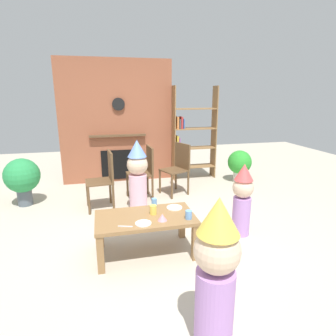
% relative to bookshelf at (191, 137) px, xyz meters
% --- Properties ---
extents(ground_plane, '(12.00, 12.00, 0.00)m').
position_rel_bookshelf_xyz_m(ground_plane, '(-1.11, -2.40, -0.88)').
color(ground_plane, '#BCB29E').
extents(brick_fireplace_feature, '(2.20, 0.28, 2.40)m').
position_rel_bookshelf_xyz_m(brick_fireplace_feature, '(-1.48, 0.20, 0.31)').
color(brick_fireplace_feature, '#935138').
rests_on(brick_fireplace_feature, ground_plane).
extents(bookshelf, '(0.90, 0.28, 1.90)m').
position_rel_bookshelf_xyz_m(bookshelf, '(0.00, 0.00, 0.00)').
color(bookshelf, olive).
rests_on(bookshelf, ground_plane).
extents(coffee_table, '(1.08, 0.60, 0.45)m').
position_rel_bookshelf_xyz_m(coffee_table, '(-1.38, -2.69, -0.51)').
color(coffee_table, olive).
rests_on(coffee_table, ground_plane).
extents(paper_cup_near_left, '(0.06, 0.06, 0.11)m').
position_rel_bookshelf_xyz_m(paper_cup_near_left, '(-1.23, -2.45, -0.38)').
color(paper_cup_near_left, '#669EE0').
rests_on(paper_cup_near_left, coffee_table).
extents(paper_cup_near_right, '(0.08, 0.08, 0.10)m').
position_rel_bookshelf_xyz_m(paper_cup_near_right, '(-1.28, -2.65, -0.39)').
color(paper_cup_near_right, '#F2CC4C').
rests_on(paper_cup_near_right, coffee_table).
extents(paper_cup_center, '(0.07, 0.07, 0.09)m').
position_rel_bookshelf_xyz_m(paper_cup_center, '(-0.94, -2.86, -0.39)').
color(paper_cup_center, '#669EE0').
rests_on(paper_cup_center, coffee_table).
extents(paper_plate_front, '(0.18, 0.18, 0.01)m').
position_rel_bookshelf_xyz_m(paper_plate_front, '(-1.01, -2.54, -0.43)').
color(paper_plate_front, white).
rests_on(paper_plate_front, coffee_table).
extents(paper_plate_rear, '(0.17, 0.17, 0.01)m').
position_rel_bookshelf_xyz_m(paper_plate_rear, '(-1.43, -2.87, -0.43)').
color(paper_plate_rear, white).
rests_on(paper_plate_rear, coffee_table).
extents(birthday_cake_slice, '(0.10, 0.10, 0.08)m').
position_rel_bookshelf_xyz_m(birthday_cake_slice, '(-1.22, -2.83, -0.40)').
color(birthday_cake_slice, pink).
rests_on(birthday_cake_slice, coffee_table).
extents(table_fork, '(0.15, 0.06, 0.01)m').
position_rel_bookshelf_xyz_m(table_fork, '(-1.61, -2.88, -0.43)').
color(table_fork, silver).
rests_on(table_fork, coffee_table).
extents(child_with_cone_hat, '(0.31, 0.31, 1.13)m').
position_rel_bookshelf_xyz_m(child_with_cone_hat, '(-1.11, -4.00, -0.29)').
color(child_with_cone_hat, '#B27FCC').
rests_on(child_with_cone_hat, ground_plane).
extents(child_in_pink, '(0.26, 0.26, 0.93)m').
position_rel_bookshelf_xyz_m(child_in_pink, '(-0.13, -2.53, -0.39)').
color(child_in_pink, '#B27FCC').
rests_on(child_in_pink, ground_plane).
extents(child_by_the_chairs, '(0.31, 0.31, 1.11)m').
position_rel_bookshelf_xyz_m(child_by_the_chairs, '(-1.31, -1.54, -0.30)').
color(child_by_the_chairs, '#EAB2C6').
rests_on(child_by_the_chairs, ground_plane).
extents(dining_chair_left, '(0.44, 0.44, 0.90)m').
position_rel_bookshelf_xyz_m(dining_chair_left, '(-1.78, -1.26, -0.37)').
color(dining_chair_left, brown).
rests_on(dining_chair_left, ground_plane).
extents(dining_chair_middle, '(0.42, 0.42, 0.90)m').
position_rel_bookshelf_xyz_m(dining_chair_middle, '(-1.12, -0.98, -0.37)').
color(dining_chair_middle, brown).
rests_on(dining_chair_middle, ground_plane).
extents(dining_chair_right, '(0.52, 0.52, 0.90)m').
position_rel_bookshelf_xyz_m(dining_chair_right, '(-0.50, -0.85, -0.37)').
color(dining_chair_right, brown).
rests_on(dining_chair_right, ground_plane).
extents(potted_plant_tall, '(0.48, 0.48, 0.64)m').
position_rel_bookshelf_xyz_m(potted_plant_tall, '(0.91, -0.46, -0.51)').
color(potted_plant_tall, beige).
rests_on(potted_plant_tall, ground_plane).
extents(potted_plant_short, '(0.54, 0.54, 0.77)m').
position_rel_bookshelf_xyz_m(potted_plant_short, '(-3.05, -0.83, -0.42)').
color(potted_plant_short, '#4C5660').
rests_on(potted_plant_short, ground_plane).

